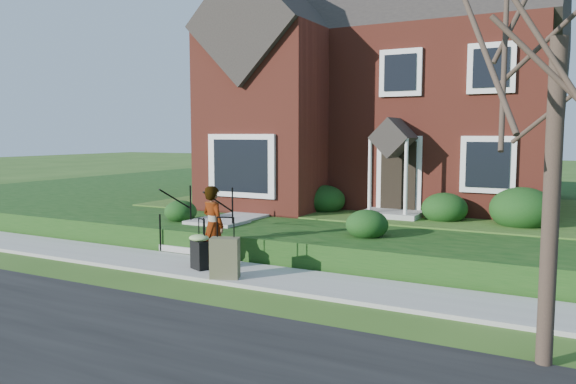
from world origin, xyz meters
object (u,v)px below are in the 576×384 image
Objects in this scene: front_steps at (207,231)px; suitcase_black at (199,250)px; tree_verge at (561,4)px; woman at (213,225)px; suitcase_olive at (225,258)px.

front_steps is 2.43m from suitcase_black.
front_steps is 9.72m from tree_verge.
woman is 0.66m from suitcase_black.
suitcase_black is at bearing 136.20° from suitcase_olive.
woman is at bearing 112.16° from suitcase_black.
woman is 1.30m from suitcase_olive.
front_steps is 0.32× the size of tree_verge.
suitcase_olive is (2.20, -2.41, 0.01)m from front_steps.
front_steps is at bearing 110.56° from suitcase_olive.
suitcase_black is 7.98m from tree_verge.
woman is at bearing -49.80° from front_steps.
front_steps is at bearing -30.44° from woman.
suitcase_olive is at bearing 166.09° from tree_verge.
woman reaches higher than suitcase_olive.
suitcase_black is 0.88× the size of suitcase_olive.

